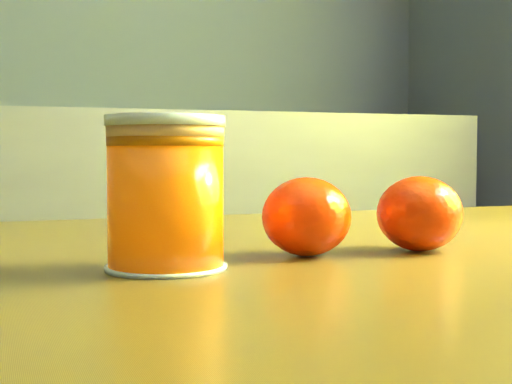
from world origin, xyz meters
name	(u,v)px	position (x,y,z in m)	size (l,w,h in m)	color
table	(364,372)	(0.78, 0.20, 0.64)	(1.00, 0.71, 0.73)	brown
juice_glass	(166,194)	(0.62, 0.17, 0.78)	(0.08, 0.08, 0.10)	#F85E04
orange_front	(306,217)	(0.72, 0.19, 0.76)	(0.06, 0.06, 0.06)	red
orange_back	(419,214)	(0.81, 0.19, 0.76)	(0.06, 0.06, 0.06)	red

